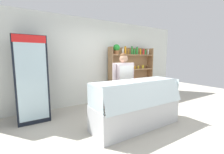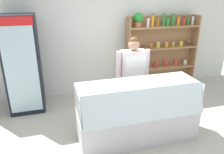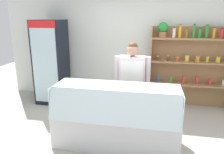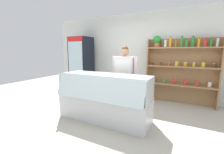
% 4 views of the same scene
% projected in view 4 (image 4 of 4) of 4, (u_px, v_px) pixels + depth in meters
% --- Properties ---
extents(ground_plane, '(12.00, 12.00, 0.00)m').
position_uv_depth(ground_plane, '(114.00, 119.00, 3.31)').
color(ground_plane, '#B7B2A3').
extents(back_wall, '(6.80, 0.10, 2.70)m').
position_uv_depth(back_wall, '(142.00, 55.00, 4.88)').
color(back_wall, silver).
rests_on(back_wall, ground).
extents(drinks_fridge, '(0.68, 0.66, 1.97)m').
position_uv_depth(drinks_fridge, '(82.00, 65.00, 5.38)').
color(drinks_fridge, black).
rests_on(drinks_fridge, ground).
extents(shelving_unit, '(1.85, 0.29, 1.93)m').
position_uv_depth(shelving_unit, '(179.00, 66.00, 4.18)').
color(shelving_unit, '#9E754C').
rests_on(shelving_unit, ground).
extents(deli_display_case, '(1.98, 0.74, 1.01)m').
position_uv_depth(deli_display_case, '(104.00, 106.00, 3.26)').
color(deli_display_case, silver).
rests_on(deli_display_case, ground).
extents(shop_clerk, '(0.66, 0.25, 1.61)m').
position_uv_depth(shop_clerk, '(124.00, 73.00, 3.69)').
color(shop_clerk, '#383D51').
rests_on(shop_clerk, ground).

